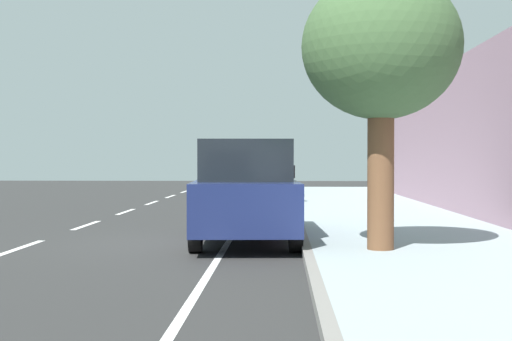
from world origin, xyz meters
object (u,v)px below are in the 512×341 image
Objects in this scene: parked_sedan_grey_mid at (267,178)px; cyclist_with_backpack at (287,175)px; parked_suv_dark_blue_second at (246,190)px; street_tree_mid_block at (381,50)px; bicycle_at_curb at (280,194)px.

cyclist_with_backpack reaches higher than parked_sedan_grey_mid.
parked_suv_dark_blue_second is at bearing -95.16° from cyclist_with_backpack.
street_tree_mid_block reaches higher than parked_suv_dark_blue_second.
parked_sedan_grey_mid is 19.86m from street_tree_mid_block.
parked_suv_dark_blue_second is 17.51m from parked_sedan_grey_mid.
street_tree_mid_block is at bearing -41.13° from parked_suv_dark_blue_second.
parked_suv_dark_blue_second is 1.07× the size of parked_sedan_grey_mid.
cyclist_with_backpack is (0.89, 9.83, 0.06)m from parked_suv_dark_blue_second.
parked_suv_dark_blue_second is 2.80× the size of bicycle_at_curb.
street_tree_mid_block is at bearing -83.05° from cyclist_with_backpack.
street_tree_mid_block is (2.33, -2.04, 2.40)m from parked_suv_dark_blue_second.
street_tree_mid_block is at bearing -82.29° from bicycle_at_curb.
parked_sedan_grey_mid reaches higher than bicycle_at_curb.
parked_suv_dark_blue_second is 10.33m from bicycle_at_curb.
parked_suv_dark_blue_second reaches higher than bicycle_at_curb.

